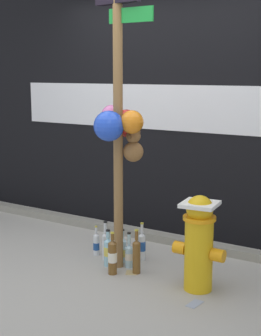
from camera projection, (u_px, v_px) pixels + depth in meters
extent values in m
plane|color=#9E9B93|center=(89.00, 274.00, 4.43)|extent=(14.00, 14.00, 0.00)
cube|color=black|center=(172.00, 85.00, 5.38)|extent=(10.00, 0.20, 3.16)
cube|color=silver|center=(257.00, 111.00, 4.83)|extent=(5.72, 0.01, 0.47)
cube|color=gray|center=(152.00, 236.00, 5.32)|extent=(8.00, 0.12, 0.08)
cylinder|color=olive|center=(118.00, 125.00, 4.37)|extent=(0.08, 0.08, 2.54)
cube|color=#198C33|center=(131.00, 15.00, 4.13)|extent=(0.43, 0.03, 0.12)
sphere|color=blue|center=(109.00, 126.00, 4.24)|extent=(0.26, 0.26, 0.26)
sphere|color=orange|center=(132.00, 122.00, 4.24)|extent=(0.20, 0.20, 0.20)
sphere|color=red|center=(126.00, 123.00, 4.46)|extent=(0.24, 0.24, 0.24)
sphere|color=#D66BB2|center=(111.00, 115.00, 4.54)|extent=(0.18, 0.18, 0.18)
sphere|color=brown|center=(133.00, 152.00, 4.42)|extent=(0.18, 0.18, 0.18)
sphere|color=brown|center=(133.00, 136.00, 4.40)|extent=(0.13, 0.13, 0.13)
sphere|color=brown|center=(129.00, 131.00, 4.41)|extent=(0.05, 0.05, 0.05)
sphere|color=brown|center=(137.00, 132.00, 4.37)|extent=(0.05, 0.05, 0.05)
sphere|color=brown|center=(130.00, 137.00, 4.35)|extent=(0.04, 0.04, 0.04)
cylinder|color=gold|center=(199.00, 255.00, 4.07)|extent=(0.23, 0.23, 0.58)
cylinder|color=orange|center=(200.00, 218.00, 4.01)|extent=(0.26, 0.26, 0.03)
sphere|color=gold|center=(200.00, 209.00, 4.00)|extent=(0.21, 0.21, 0.21)
cylinder|color=orange|center=(180.00, 248.00, 4.15)|extent=(0.10, 0.10, 0.10)
cylinder|color=orange|center=(218.00, 255.00, 3.98)|extent=(0.10, 0.10, 0.10)
cube|color=white|center=(200.00, 204.00, 3.99)|extent=(0.30, 0.30, 0.03)
cylinder|color=silver|center=(118.00, 241.00, 4.85)|extent=(0.06, 0.06, 0.29)
cone|color=silver|center=(118.00, 225.00, 4.82)|extent=(0.06, 0.06, 0.03)
cylinder|color=silver|center=(118.00, 221.00, 4.81)|extent=(0.03, 0.03, 0.06)
cylinder|color=black|center=(118.00, 217.00, 4.80)|extent=(0.03, 0.03, 0.01)
cylinder|color=brown|center=(136.00, 258.00, 4.42)|extent=(0.07, 0.07, 0.27)
cone|color=brown|center=(137.00, 242.00, 4.39)|extent=(0.07, 0.07, 0.03)
cylinder|color=brown|center=(137.00, 235.00, 4.38)|extent=(0.03, 0.03, 0.08)
cylinder|color=gold|center=(137.00, 230.00, 4.38)|extent=(0.03, 0.03, 0.01)
cylinder|color=silver|center=(106.00, 248.00, 4.74)|extent=(0.06, 0.06, 0.24)
cone|color=silver|center=(105.00, 234.00, 4.71)|extent=(0.06, 0.06, 0.03)
cylinder|color=silver|center=(105.00, 228.00, 4.70)|extent=(0.03, 0.03, 0.10)
cylinder|color=black|center=(105.00, 222.00, 4.69)|extent=(0.04, 0.04, 0.01)
cylinder|color=#93CCE0|center=(108.00, 253.00, 4.60)|extent=(0.08, 0.08, 0.23)
cone|color=#93CCE0|center=(108.00, 240.00, 4.57)|extent=(0.08, 0.08, 0.03)
cylinder|color=#93CCE0|center=(108.00, 235.00, 4.57)|extent=(0.03, 0.03, 0.07)
cylinder|color=#D8C64C|center=(108.00, 251.00, 4.59)|extent=(0.08, 0.08, 0.08)
cylinder|color=black|center=(108.00, 230.00, 4.56)|extent=(0.04, 0.04, 0.01)
cylinder|color=#B2DBEA|center=(129.00, 257.00, 4.57)|extent=(0.07, 0.07, 0.18)
cone|color=#B2DBEA|center=(129.00, 246.00, 4.55)|extent=(0.07, 0.07, 0.03)
cylinder|color=#B2DBEA|center=(129.00, 239.00, 4.54)|extent=(0.03, 0.03, 0.10)
cylinder|color=silver|center=(129.00, 256.00, 4.57)|extent=(0.07, 0.07, 0.06)
cylinder|color=black|center=(129.00, 233.00, 4.53)|extent=(0.03, 0.03, 0.01)
cylinder|color=silver|center=(96.00, 245.00, 4.87)|extent=(0.06, 0.06, 0.19)
cone|color=silver|center=(96.00, 234.00, 4.85)|extent=(0.06, 0.06, 0.02)
cylinder|color=silver|center=(96.00, 230.00, 4.84)|extent=(0.02, 0.02, 0.06)
cylinder|color=#1E478C|center=(96.00, 246.00, 4.87)|extent=(0.06, 0.06, 0.07)
cylinder|color=gold|center=(96.00, 227.00, 4.84)|extent=(0.02, 0.02, 0.01)
cylinder|color=silver|center=(142.00, 248.00, 4.75)|extent=(0.07, 0.07, 0.23)
cone|color=silver|center=(142.00, 234.00, 4.73)|extent=(0.07, 0.07, 0.03)
cylinder|color=silver|center=(142.00, 228.00, 4.72)|extent=(0.03, 0.03, 0.09)
cylinder|color=#1E478C|center=(142.00, 246.00, 4.75)|extent=(0.07, 0.07, 0.09)
cylinder|color=gold|center=(142.00, 223.00, 4.71)|extent=(0.03, 0.03, 0.01)
cylinder|color=brown|center=(112.00, 259.00, 4.41)|extent=(0.08, 0.08, 0.27)
cone|color=brown|center=(112.00, 242.00, 4.38)|extent=(0.08, 0.08, 0.03)
cylinder|color=brown|center=(112.00, 237.00, 4.37)|extent=(0.03, 0.03, 0.06)
cylinder|color=silver|center=(112.00, 257.00, 4.40)|extent=(0.08, 0.08, 0.09)
cylinder|color=gold|center=(112.00, 233.00, 4.36)|extent=(0.03, 0.03, 0.01)
cylinder|color=#B2DBEA|center=(122.00, 251.00, 4.70)|extent=(0.07, 0.07, 0.20)
cone|color=#B2DBEA|center=(122.00, 239.00, 4.68)|extent=(0.07, 0.07, 0.03)
cylinder|color=#B2DBEA|center=(122.00, 234.00, 4.67)|extent=(0.03, 0.03, 0.07)
cylinder|color=#D8C64C|center=(122.00, 253.00, 4.70)|extent=(0.07, 0.07, 0.07)
cylinder|color=black|center=(122.00, 230.00, 4.66)|extent=(0.04, 0.04, 0.01)
cube|color=#8C99B2|center=(195.00, 304.00, 3.86)|extent=(0.09, 0.16, 0.01)
cube|color=tan|center=(131.00, 272.00, 4.45)|extent=(0.13, 0.14, 0.01)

